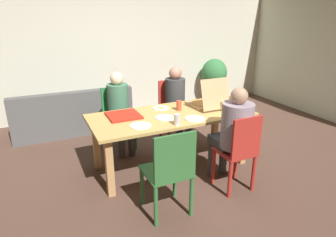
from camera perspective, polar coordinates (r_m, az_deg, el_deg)
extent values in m
plane|color=brown|center=(4.15, 0.59, -9.01)|extent=(20.00, 20.00, 0.00)
cube|color=beige|center=(6.14, -10.36, 14.10)|extent=(7.28, 0.12, 2.83)
cube|color=beige|center=(6.64, 27.68, 12.62)|extent=(0.12, 4.48, 2.83)
cube|color=tan|center=(3.85, 0.63, 0.63)|extent=(2.11, 0.94, 0.04)
cube|color=tan|center=(3.42, -11.26, -9.33)|extent=(0.08, 0.08, 0.72)
cube|color=tan|center=(4.19, 14.34, -3.90)|extent=(0.08, 0.08, 0.72)
cube|color=tan|center=(4.03, -13.71, -4.84)|extent=(0.08, 0.08, 0.72)
cube|color=tan|center=(4.70, 9.09, -0.86)|extent=(0.08, 0.08, 0.72)
cylinder|color=#B72E24|center=(4.82, 4.29, -1.78)|extent=(0.04, 0.04, 0.46)
cylinder|color=#B72E24|center=(4.65, 0.14, -2.53)|extent=(0.04, 0.04, 0.46)
cylinder|color=#B72E24|center=(5.10, 2.43, -0.50)|extent=(0.04, 0.04, 0.46)
cylinder|color=#B72E24|center=(4.94, -1.54, -1.16)|extent=(0.04, 0.04, 0.46)
cube|color=#B72E24|center=(4.79, 1.36, 1.20)|extent=(0.44, 0.40, 0.02)
cube|color=#B72E24|center=(4.87, 0.43, 4.69)|extent=(0.42, 0.03, 0.49)
cylinder|color=#37364E|center=(4.64, 3.93, -2.49)|extent=(0.10, 0.10, 0.48)
cylinder|color=#37364E|center=(4.58, 2.21, -2.81)|extent=(0.10, 0.10, 0.48)
cube|color=#37364E|center=(4.63, 2.28, 1.31)|extent=(0.28, 0.33, 0.11)
cylinder|color=#353738|center=(4.70, 1.39, 4.76)|extent=(0.31, 0.31, 0.50)
sphere|color=#AE7862|center=(4.62, 1.43, 8.79)|extent=(0.20, 0.20, 0.20)
cylinder|color=#247338|center=(4.54, -6.43, -3.28)|extent=(0.04, 0.04, 0.46)
cylinder|color=#247338|center=(4.44, -11.03, -4.05)|extent=(0.04, 0.04, 0.46)
cylinder|color=#247338|center=(4.83, -7.69, -1.88)|extent=(0.04, 0.04, 0.46)
cylinder|color=#247338|center=(4.74, -12.03, -2.57)|extent=(0.04, 0.04, 0.46)
cube|color=#247338|center=(4.55, -9.46, -0.13)|extent=(0.44, 0.39, 0.02)
cube|color=#247338|center=(4.64, -10.24, 3.34)|extent=(0.42, 0.03, 0.46)
cylinder|color=#3E3A3A|center=(4.35, -7.09, -4.19)|extent=(0.10, 0.10, 0.48)
cylinder|color=#3E3A3A|center=(4.31, -9.05, -4.53)|extent=(0.10, 0.10, 0.48)
cube|color=#3E3A3A|center=(4.37, -8.86, -0.10)|extent=(0.28, 0.35, 0.11)
cylinder|color=#3E7153|center=(4.45, -9.67, 3.51)|extent=(0.31, 0.31, 0.48)
sphere|color=beige|center=(4.37, -9.92, 7.64)|extent=(0.19, 0.19, 0.19)
cylinder|color=#A92820|center=(3.69, 8.80, -9.13)|extent=(0.05, 0.05, 0.46)
cylinder|color=#A92820|center=(3.87, 13.00, -7.97)|extent=(0.05, 0.05, 0.46)
cylinder|color=#A92820|center=(3.46, 11.91, -11.50)|extent=(0.05, 0.05, 0.46)
cylinder|color=#A92820|center=(3.65, 16.23, -10.11)|extent=(0.05, 0.05, 0.46)
cube|color=#A92820|center=(3.55, 12.78, -6.26)|extent=(0.40, 0.40, 0.02)
cube|color=#A92820|center=(3.32, 15.01, -3.69)|extent=(0.38, 0.03, 0.47)
cylinder|color=#3A3F44|center=(3.84, 8.47, -7.70)|extent=(0.10, 0.10, 0.48)
cylinder|color=#3A3F44|center=(3.94, 10.66, -7.14)|extent=(0.10, 0.10, 0.48)
cube|color=#3A3F44|center=(3.65, 11.21, -4.36)|extent=(0.32, 0.35, 0.11)
cylinder|color=gray|center=(3.42, 13.18, -1.38)|extent=(0.36, 0.36, 0.53)
sphere|color=#A47B5F|center=(3.32, 13.66, 4.26)|extent=(0.19, 0.19, 0.19)
cylinder|color=#306832|center=(3.28, -5.06, -12.94)|extent=(0.04, 0.04, 0.46)
cylinder|color=#306832|center=(3.41, 1.30, -11.46)|extent=(0.04, 0.04, 0.46)
cylinder|color=#306832|center=(2.98, -2.37, -16.66)|extent=(0.04, 0.04, 0.46)
cylinder|color=#306832|center=(3.13, 4.56, -14.79)|extent=(0.04, 0.04, 0.46)
cube|color=#306832|center=(3.07, -0.40, -10.16)|extent=(0.46, 0.45, 0.02)
cube|color=#306832|center=(2.78, 1.40, -7.67)|extent=(0.43, 0.03, 0.48)
cube|color=red|center=(3.79, -8.61, 0.59)|extent=(0.40, 0.40, 0.03)
cube|color=tan|center=(4.23, 7.03, 2.76)|extent=(0.42, 0.42, 0.03)
cylinder|color=#C5863C|center=(4.22, 7.04, 3.03)|extent=(0.37, 0.37, 0.01)
cube|color=tan|center=(3.96, 9.17, 4.68)|extent=(0.42, 0.12, 0.40)
cylinder|color=white|center=(3.44, -5.34, -1.39)|extent=(0.25, 0.25, 0.01)
cylinder|color=white|center=(4.06, -1.41, 2.05)|extent=(0.22, 0.22, 0.01)
cone|color=gold|center=(4.06, -1.41, 2.23)|extent=(0.11, 0.11, 0.02)
cylinder|color=white|center=(3.67, 5.26, -0.04)|extent=(0.25, 0.25, 0.01)
cylinder|color=white|center=(3.69, -0.66, 0.17)|extent=(0.24, 0.24, 0.01)
cylinder|color=silver|center=(3.44, 1.76, -0.23)|extent=(0.07, 0.07, 0.13)
cylinder|color=#E7CD67|center=(4.00, 10.77, 2.34)|extent=(0.07, 0.07, 0.14)
cylinder|color=#BC462B|center=(3.97, 2.13, 2.54)|extent=(0.07, 0.07, 0.13)
cube|color=#535251|center=(5.55, -17.89, -0.17)|extent=(1.99, 0.80, 0.38)
cube|color=#535251|center=(5.13, -17.84, 2.77)|extent=(1.99, 0.16, 0.39)
cube|color=#535251|center=(5.45, -27.51, 1.25)|extent=(0.20, 0.76, 0.18)
cube|color=#535251|center=(5.63, -9.17, 3.83)|extent=(0.20, 0.76, 0.18)
cylinder|color=gray|center=(6.93, 8.71, 4.19)|extent=(0.37, 0.37, 0.31)
cylinder|color=brown|center=(6.87, 8.81, 6.16)|extent=(0.05, 0.05, 0.18)
ellipsoid|color=#34763F|center=(6.80, 8.96, 8.76)|extent=(0.57, 0.57, 0.62)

